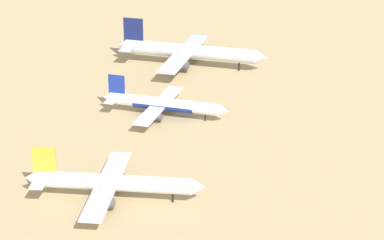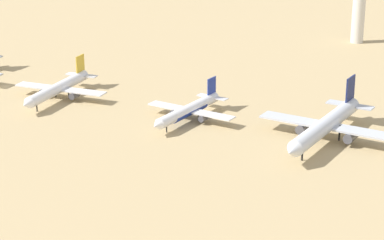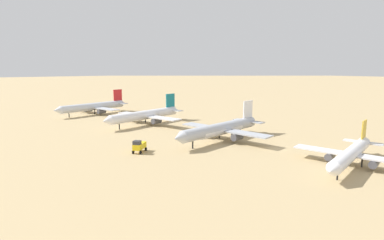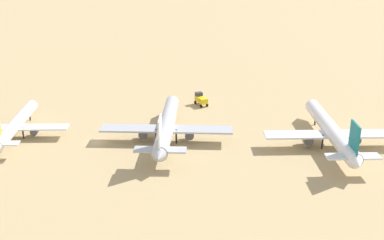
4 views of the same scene
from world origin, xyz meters
name	(u,v)px [view 1 (image 1 of 4)]	position (x,y,z in m)	size (l,w,h in m)	color
parked_jet_3	(111,183)	(-0.07, 23.04, 3.47)	(35.44, 29.07, 10.30)	white
parked_jet_4	(163,104)	(-5.85, 65.58, 3.10)	(32.27, 26.18, 9.31)	white
parked_jet_5	(188,52)	(-12.54, 102.96, 4.34)	(44.75, 36.36, 12.90)	silver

